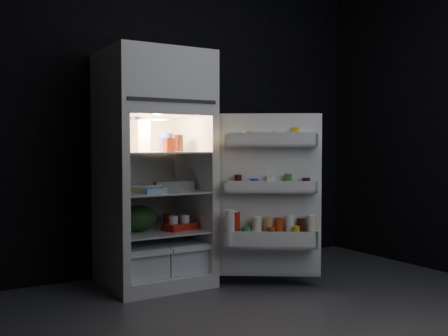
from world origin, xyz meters
TOP-DOWN VIEW (x-y plane):
  - floor at (0.00, 0.00)m, footprint 4.00×3.40m
  - wall_back at (0.00, 1.70)m, footprint 4.00×0.00m
  - refrigerator at (-0.26, 1.32)m, footprint 0.76×0.71m
  - fridge_door at (0.43, 0.73)m, footprint 0.71×0.56m
  - milk_jug at (-0.35, 1.37)m, footprint 0.17×0.17m
  - mayo_jar at (-0.15, 1.29)m, footprint 0.12×0.12m
  - jam_jar at (-0.08, 1.25)m, footprint 0.13×0.13m
  - amber_bottle at (-0.49, 1.41)m, footprint 0.09×0.09m
  - small_carton at (-0.21, 1.11)m, footprint 0.10×0.08m
  - egg_carton at (-0.11, 1.25)m, footprint 0.32×0.16m
  - pie at (-0.34, 1.31)m, footprint 0.38×0.38m
  - flat_package at (-0.35, 1.07)m, footprint 0.17×0.09m
  - wrapped_pkg at (-0.11, 1.44)m, footprint 0.14×0.13m
  - produce_bag at (-0.40, 1.27)m, footprint 0.33×0.28m
  - yogurt_tray at (-0.09, 1.18)m, footprint 0.30×0.21m
  - small_can_red at (-0.07, 1.46)m, footprint 0.09×0.09m
  - small_can_silver at (0.00, 1.38)m, footprint 0.06×0.06m

SIDE VIEW (x-z plane):
  - floor at x=0.00m, z-range 0.00..0.00m
  - yogurt_tray at x=-0.09m, z-range 0.43..0.48m
  - small_can_red at x=-0.07m, z-range 0.43..0.52m
  - small_can_silver at x=0.00m, z-range 0.43..0.52m
  - produce_bag at x=-0.40m, z-range 0.43..0.62m
  - fridge_door at x=0.43m, z-range 0.07..1.29m
  - pie at x=-0.34m, z-range 0.73..0.77m
  - flat_package at x=-0.35m, z-range 0.73..0.77m
  - wrapped_pkg at x=-0.11m, z-range 0.73..0.78m
  - egg_carton at x=-0.11m, z-range 0.73..0.80m
  - refrigerator at x=-0.26m, z-range 0.07..1.85m
  - small_carton at x=-0.21m, z-range 1.03..1.13m
  - jam_jar at x=-0.08m, z-range 1.03..1.16m
  - mayo_jar at x=-0.15m, z-range 1.03..1.17m
  - amber_bottle at x=-0.49m, z-range 1.03..1.25m
  - milk_jug at x=-0.35m, z-range 1.03..1.27m
  - wall_back at x=0.00m, z-range 0.00..2.70m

